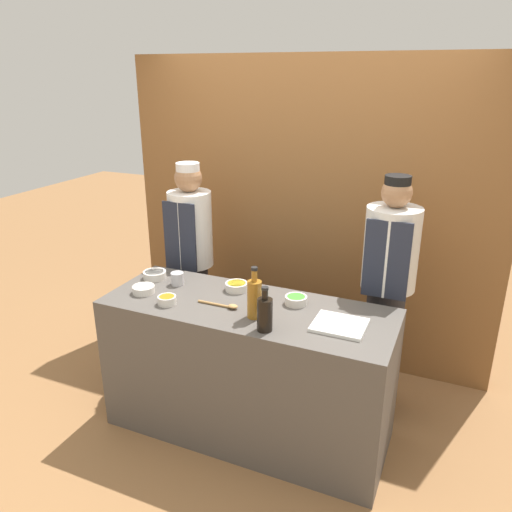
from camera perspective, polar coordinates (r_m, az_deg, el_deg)
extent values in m
plane|color=olive|center=(3.58, -0.92, -19.04)|extent=(14.00, 14.00, 0.00)
cube|color=brown|center=(4.02, 5.98, 4.78)|extent=(2.98, 0.18, 2.40)
cube|color=#514C47|center=(3.31, -0.96, -12.88)|extent=(1.81, 0.68, 0.92)
cylinder|color=silver|center=(3.53, -11.50, -2.13)|extent=(0.16, 0.16, 0.05)
cylinder|color=silver|center=(3.52, -11.52, -1.85)|extent=(0.13, 0.13, 0.02)
cylinder|color=silver|center=(3.10, 4.59, -5.06)|extent=(0.14, 0.14, 0.05)
cylinder|color=green|center=(3.09, 4.60, -4.75)|extent=(0.11, 0.11, 0.02)
cylinder|color=silver|center=(3.32, -12.72, -3.75)|extent=(0.14, 0.14, 0.05)
cylinder|color=red|center=(3.31, -12.74, -3.48)|extent=(0.12, 0.12, 0.01)
cylinder|color=silver|center=(3.14, -10.14, -4.99)|extent=(0.11, 0.11, 0.05)
cylinder|color=orange|center=(3.13, -10.16, -4.69)|extent=(0.09, 0.09, 0.02)
cylinder|color=silver|center=(3.28, -2.24, -3.51)|extent=(0.15, 0.15, 0.05)
cylinder|color=yellow|center=(3.27, -2.25, -3.21)|extent=(0.12, 0.12, 0.02)
cube|color=white|center=(2.87, 9.52, -7.79)|extent=(0.29, 0.26, 0.02)
cylinder|color=#9E661E|center=(2.89, -0.18, -4.99)|extent=(0.09, 0.09, 0.23)
cylinder|color=#9E661E|center=(2.83, -0.19, -2.29)|extent=(0.03, 0.03, 0.07)
cylinder|color=black|center=(2.82, -0.19, -1.46)|extent=(0.04, 0.04, 0.02)
cylinder|color=black|center=(2.76, 1.01, -6.74)|extent=(0.09, 0.09, 0.19)
cylinder|color=black|center=(2.71, 1.03, -4.43)|extent=(0.04, 0.04, 0.06)
cylinder|color=black|center=(2.69, 1.03, -3.72)|extent=(0.04, 0.04, 0.02)
cylinder|color=#B7B7BC|center=(3.40, -8.98, -2.57)|extent=(0.09, 0.09, 0.09)
cylinder|color=#B2844C|center=(3.09, -4.81, -5.49)|extent=(0.22, 0.02, 0.02)
ellipsoid|color=#B2844C|center=(3.03, -2.66, -5.77)|extent=(0.06, 0.05, 0.02)
cylinder|color=#28282D|center=(4.09, -7.02, -6.57)|extent=(0.24, 0.24, 0.86)
cylinder|color=white|center=(3.82, -7.48, 3.08)|extent=(0.33, 0.33, 0.58)
cube|color=#232838|center=(3.70, -8.69, 2.07)|extent=(0.26, 0.02, 0.53)
sphere|color=#9E704C|center=(3.72, -7.76, 8.82)|extent=(0.20, 0.20, 0.20)
cylinder|color=white|center=(3.71, -7.81, 9.97)|extent=(0.17, 0.17, 0.07)
cylinder|color=#28282D|center=(3.63, 14.11, -10.22)|extent=(0.25, 0.25, 0.93)
cylinder|color=silver|center=(3.32, 15.19, 0.81)|extent=(0.35, 0.35, 0.55)
cube|color=#232838|center=(3.17, 14.68, -0.48)|extent=(0.28, 0.02, 0.50)
sphere|color=#9E704C|center=(3.22, 15.80, 7.01)|extent=(0.19, 0.19, 0.19)
cylinder|color=black|center=(3.21, 15.92, 8.26)|extent=(0.16, 0.16, 0.07)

